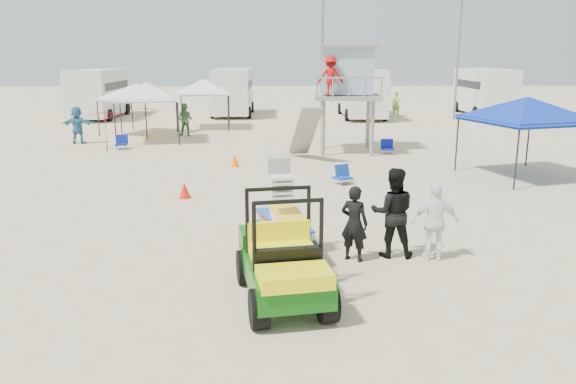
{
  "coord_description": "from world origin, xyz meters",
  "views": [
    {
      "loc": [
        0.32,
        -8.95,
        4.23
      ],
      "look_at": [
        0.5,
        3.0,
        1.3
      ],
      "focal_mm": 35.0,
      "sensor_mm": 36.0,
      "label": 1
    }
  ],
  "objects_px": {
    "surf_trailer": "(282,220)",
    "canopy_blue": "(528,101)",
    "utility_cart": "(282,253)",
    "lifeguard_tower": "(345,75)",
    "man_left": "(354,223)"
  },
  "relations": [
    {
      "from": "lifeguard_tower",
      "to": "utility_cart",
      "type": "bearing_deg",
      "value": -100.24
    },
    {
      "from": "utility_cart",
      "to": "surf_trailer",
      "type": "xyz_separation_m",
      "value": [
        0.01,
        2.34,
        -0.1
      ]
    },
    {
      "from": "utility_cart",
      "to": "man_left",
      "type": "bearing_deg",
      "value": 53.22
    },
    {
      "from": "surf_trailer",
      "to": "lifeguard_tower",
      "type": "xyz_separation_m",
      "value": [
        2.84,
        13.43,
        2.59
      ]
    },
    {
      "from": "surf_trailer",
      "to": "lifeguard_tower",
      "type": "bearing_deg",
      "value": 78.06
    },
    {
      "from": "man_left",
      "to": "canopy_blue",
      "type": "relative_size",
      "value": 0.38
    },
    {
      "from": "utility_cart",
      "to": "lifeguard_tower",
      "type": "relative_size",
      "value": 0.6
    },
    {
      "from": "utility_cart",
      "to": "lifeguard_tower",
      "type": "height_order",
      "value": "lifeguard_tower"
    },
    {
      "from": "man_left",
      "to": "canopy_blue",
      "type": "xyz_separation_m",
      "value": [
        7.03,
        8.25,
        1.88
      ]
    },
    {
      "from": "lifeguard_tower",
      "to": "canopy_blue",
      "type": "relative_size",
      "value": 1.07
    },
    {
      "from": "man_left",
      "to": "surf_trailer",
      "type": "bearing_deg",
      "value": 16.61
    },
    {
      "from": "canopy_blue",
      "to": "lifeguard_tower",
      "type": "bearing_deg",
      "value": 136.12
    },
    {
      "from": "surf_trailer",
      "to": "man_left",
      "type": "bearing_deg",
      "value": -11.2
    },
    {
      "from": "surf_trailer",
      "to": "canopy_blue",
      "type": "bearing_deg",
      "value": 42.92
    },
    {
      "from": "utility_cart",
      "to": "surf_trailer",
      "type": "distance_m",
      "value": 2.34
    }
  ]
}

